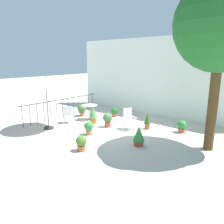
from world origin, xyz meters
name	(u,v)px	position (x,y,z in m)	size (l,w,h in m)	color
ground_plane	(108,130)	(0.00, 0.00, 0.00)	(60.00, 60.00, 0.00)	beige
villa_facade	(153,77)	(0.00, 3.85, 2.12)	(10.20, 0.30, 4.24)	white
terrace_railing	(62,105)	(-3.21, 0.00, 0.68)	(0.03, 4.88, 1.01)	black
shade_tree	(224,24)	(4.14, 0.69, 4.11)	(3.10, 2.96, 5.58)	#52391C
patio_umbrella_0	(46,83)	(-2.14, -1.60, 2.08)	(2.09, 2.09, 2.33)	#2D2D2D
cafe_table_0	(90,109)	(-1.78, 0.65, 0.55)	(0.75, 0.75, 0.78)	silver
patio_chair_0	(68,113)	(-2.12, -0.51, 0.51)	(0.65, 0.65, 0.89)	silver
patio_chair_1	(129,118)	(0.66, 0.69, 0.53)	(0.61, 0.60, 0.95)	white
potted_plant_0	(89,127)	(-0.19, -0.98, 0.32)	(0.39, 0.39, 0.57)	#BD6E45
potted_plant_1	(81,143)	(0.80, -2.29, 0.29)	(0.38, 0.38, 0.55)	#B56436
potted_plant_2	(114,112)	(-1.18, 1.93, 0.28)	(0.35, 0.35, 0.51)	#A3543C
potted_plant_3	(147,121)	(1.29, 1.23, 0.39)	(0.30, 0.30, 0.71)	#B95237
potted_plant_4	(82,109)	(-2.67, 0.91, 0.38)	(0.50, 0.49, 0.67)	#D17047
potted_plant_5	(93,114)	(-1.16, 0.26, 0.46)	(0.40, 0.40, 0.87)	#BF6433
potted_plant_6	(139,135)	(2.05, -0.64, 0.39)	(0.43, 0.43, 0.74)	brown
potted_plant_7	(182,126)	(2.67, 1.77, 0.28)	(0.38, 0.38, 0.53)	#BE553C
potted_plant_8	(108,119)	(-0.27, 0.31, 0.38)	(0.44, 0.44, 0.67)	#AB4B3C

